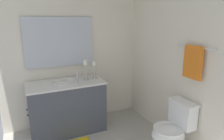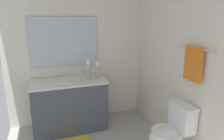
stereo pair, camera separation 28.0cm
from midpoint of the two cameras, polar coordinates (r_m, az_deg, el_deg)
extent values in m
cube|color=silver|center=(2.87, 22.08, 2.01)|extent=(2.53, 0.04, 2.45)
cube|color=silver|center=(3.48, -7.57, 4.94)|extent=(0.04, 2.37, 2.45)
cube|color=#474C56|center=(3.37, -9.62, -10.10)|extent=(0.55, 1.15, 0.80)
cube|color=silver|center=(3.23, -9.93, -3.34)|extent=(0.58, 1.18, 0.03)
sphere|color=black|center=(3.42, -19.83, -9.72)|extent=(0.02, 0.02, 0.02)
sphere|color=black|center=(3.24, -19.85, -11.10)|extent=(0.02, 0.02, 0.02)
ellipsoid|color=white|center=(3.24, -9.90, -3.93)|extent=(0.38, 0.30, 0.11)
torus|color=white|center=(3.22, -9.94, -3.02)|extent=(0.40, 0.40, 0.02)
cylinder|color=silver|center=(3.23, -6.67, -1.60)|extent=(0.02, 0.02, 0.14)
cube|color=silver|center=(3.37, -11.16, 7.96)|extent=(0.02, 1.09, 0.79)
cylinder|color=#B7B2A5|center=(3.31, -1.78, -2.27)|extent=(0.09, 0.09, 0.01)
cylinder|color=#B7B2A5|center=(3.29, -1.80, -0.58)|extent=(0.04, 0.04, 0.21)
cylinder|color=#B7B2A5|center=(3.26, -1.81, 1.34)|extent=(0.08, 0.08, 0.01)
cylinder|color=white|center=(3.25, -1.82, 1.98)|extent=(0.06, 0.06, 0.06)
cylinder|color=#B7B2A5|center=(3.28, -4.23, -2.48)|extent=(0.09, 0.09, 0.01)
cylinder|color=#B7B2A5|center=(3.25, -4.27, -0.61)|extent=(0.04, 0.04, 0.23)
cylinder|color=#B7B2A5|center=(3.22, -4.31, 1.50)|extent=(0.08, 0.08, 0.01)
cylinder|color=white|center=(3.21, -4.32, 2.29)|extent=(0.06, 0.06, 0.08)
ellipsoid|color=white|center=(2.80, 18.15, -17.97)|extent=(0.38, 0.46, 0.24)
cylinder|color=white|center=(2.76, 18.28, -16.56)|extent=(0.39, 0.39, 0.03)
cube|color=white|center=(2.82, 22.21, -12.61)|extent=(0.36, 0.17, 0.32)
cube|color=white|center=(2.74, 22.55, -9.33)|extent=(0.38, 0.19, 0.03)
cylinder|color=silver|center=(2.58, 25.79, 5.59)|extent=(0.60, 0.02, 0.02)
cube|color=orange|center=(2.60, 25.06, 1.51)|extent=(0.28, 0.03, 0.41)
camera|label=1|loc=(0.14, -87.14, 0.73)|focal=32.00mm
camera|label=2|loc=(0.14, 92.86, -0.73)|focal=32.00mm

